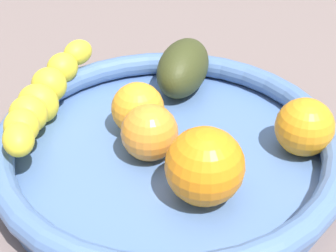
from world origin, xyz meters
The scene contains 8 objects.
kitchen_counter centered at (0.00, 0.00, 1.50)cm, with size 120.00×120.00×3.00cm, color #695A57.
fruit_bowl centered at (0.00, 0.00, 5.18)cm, with size 33.75×33.75×4.25cm.
banana_draped_left centered at (10.27, -9.19, 7.70)cm, with size 12.22×18.73×5.33cm.
orange_front centered at (-0.70, 7.00, 8.10)cm, with size 6.78×6.78×6.78cm, color orange.
orange_mid_left centered at (1.84, 0.34, 7.42)cm, with size 5.42×5.42×5.42cm, color orange.
orange_mid_right centered at (1.63, -4.30, 7.38)cm, with size 5.33×5.33×5.33cm, color orange.
orange_rear centered at (-12.12, 4.33, 7.51)cm, with size 5.60×5.60×5.60cm, color orange.
avocado_dark centered at (-5.65, -10.46, 7.44)cm, with size 9.72×5.46×5.80cm, color #33391A.
Camera 1 is at (13.50, 36.81, 35.52)cm, focal length 54.83 mm.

